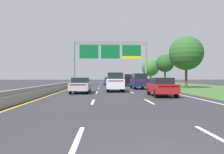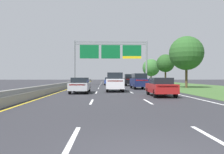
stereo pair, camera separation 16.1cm
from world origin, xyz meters
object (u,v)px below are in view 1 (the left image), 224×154
at_px(overhead_sign_gantry, 110,54).
at_px(car_white_centre_lane_suv, 115,82).
at_px(roadside_tree_mid, 186,53).
at_px(car_blue_centre_lane_sedan, 108,81).
at_px(car_navy_right_lane_suv, 139,81).
at_px(pickup_truck_black, 129,80).
at_px(car_red_right_lane_sedan, 161,87).
at_px(roadside_tree_far, 165,63).
at_px(car_silver_left_lane_sedan, 81,85).
at_px(roadside_tree_distant, 150,68).

distance_m(overhead_sign_gantry, car_white_centre_lane_suv, 21.10).
relative_size(overhead_sign_gantry, car_white_centre_lane_suv, 3.19).
xyz_separation_m(car_white_centre_lane_suv, roadside_tree_mid, (11.23, 8.16, 4.13)).
bearing_deg(car_blue_centre_lane_sedan, overhead_sign_gantry, -157.51).
xyz_separation_m(car_blue_centre_lane_sedan, car_navy_right_lane_suv, (3.82, -16.00, 0.28)).
relative_size(pickup_truck_black, car_red_right_lane_sedan, 1.23).
relative_size(overhead_sign_gantry, roadside_tree_far, 2.33).
distance_m(pickup_truck_black, car_blue_centre_lane_sedan, 5.69).
height_order(overhead_sign_gantry, car_silver_left_lane_sedan, overhead_sign_gantry).
height_order(pickup_truck_black, car_blue_centre_lane_sedan, pickup_truck_black).
relative_size(car_silver_left_lane_sedan, roadside_tree_mid, 0.57).
bearing_deg(roadside_tree_far, roadside_tree_distant, 88.76).
relative_size(overhead_sign_gantry, car_red_right_lane_sedan, 3.41).
xyz_separation_m(overhead_sign_gantry, car_silver_left_lane_sedan, (-3.77, -22.80, -5.61)).
xyz_separation_m(overhead_sign_gantry, pickup_truck_black, (3.50, -3.25, -5.35)).
distance_m(pickup_truck_black, car_silver_left_lane_sedan, 20.86).
bearing_deg(car_white_centre_lane_suv, roadside_tree_mid, -53.20).
distance_m(car_navy_right_lane_suv, roadside_tree_distant, 33.96).
distance_m(car_blue_centre_lane_sedan, roadside_tree_far, 12.60).
bearing_deg(pickup_truck_black, roadside_tree_mid, -138.88).
bearing_deg(roadside_tree_mid, car_silver_left_lane_sedan, -144.62).
bearing_deg(car_red_right_lane_sedan, car_white_centre_lane_suv, 29.78).
bearing_deg(roadside_tree_distant, car_red_right_lane_sedan, -100.86).
distance_m(overhead_sign_gantry, roadside_tree_distant, 21.41).
xyz_separation_m(roadside_tree_mid, roadside_tree_far, (0.57, 13.63, -0.68)).
distance_m(car_white_centre_lane_suv, car_navy_right_lane_suv, 6.41).
relative_size(car_blue_centre_lane_sedan, car_red_right_lane_sedan, 1.00).
height_order(roadside_tree_mid, roadside_tree_distant, roadside_tree_mid).
xyz_separation_m(overhead_sign_gantry, car_navy_right_lane_suv, (3.43, -15.10, -5.33)).
bearing_deg(roadside_tree_far, car_navy_right_lane_suv, -116.48).
distance_m(overhead_sign_gantry, car_blue_centre_lane_sedan, 5.69).
bearing_deg(pickup_truck_black, car_silver_left_lane_sedan, 160.68).
distance_m(overhead_sign_gantry, car_navy_right_lane_suv, 16.38).
bearing_deg(car_blue_centre_lane_sedan, roadside_tree_distant, -37.23).
bearing_deg(roadside_tree_distant, car_white_centre_lane_suv, -107.72).
distance_m(car_silver_left_lane_sedan, roadside_tree_distant, 43.51).
height_order(car_blue_centre_lane_sedan, roadside_tree_far, roadside_tree_far).
bearing_deg(car_blue_centre_lane_sedan, car_silver_left_lane_sedan, 171.15).
distance_m(car_red_right_lane_sedan, roadside_tree_distant, 45.46).
distance_m(car_blue_centre_lane_sedan, car_silver_left_lane_sedan, 23.94).
bearing_deg(overhead_sign_gantry, roadside_tree_mid, -47.92).
height_order(car_silver_left_lane_sedan, roadside_tree_mid, roadside_tree_mid).
height_order(overhead_sign_gantry, car_white_centre_lane_suv, overhead_sign_gantry).
height_order(car_navy_right_lane_suv, roadside_tree_mid, roadside_tree_mid).
xyz_separation_m(pickup_truck_black, car_red_right_lane_sedan, (-0.05, -23.66, -0.26)).
xyz_separation_m(car_red_right_lane_sedan, roadside_tree_distant, (8.54, 44.52, 3.50)).
distance_m(car_red_right_lane_sedan, roadside_tree_mid, 17.09).
height_order(car_white_centre_lane_suv, car_silver_left_lane_sedan, car_white_centre_lane_suv).
relative_size(roadside_tree_far, roadside_tree_distant, 0.96).
bearing_deg(car_silver_left_lane_sedan, roadside_tree_distant, -20.49).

